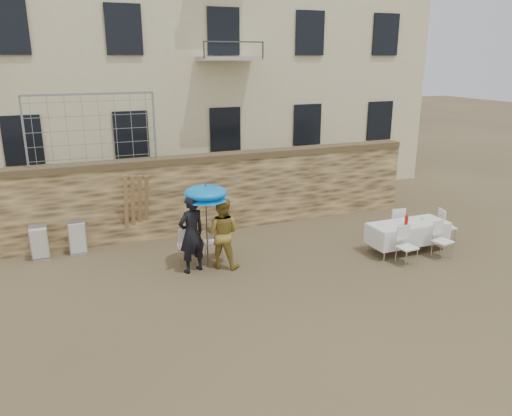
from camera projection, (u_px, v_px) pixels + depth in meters
name	position (u px, v px, depth m)	size (l,w,h in m)	color
ground	(278.00, 303.00, 10.34)	(80.00, 80.00, 0.00)	brown
stone_wall	(207.00, 194.00, 14.45)	(13.00, 0.50, 2.20)	olive
chain_link_fence	(92.00, 130.00, 12.78)	(3.20, 0.06, 1.80)	gray
man_suit	(192.00, 234.00, 11.61)	(0.69, 0.45, 1.88)	black
woman_dress	(222.00, 233.00, 11.90)	(0.84, 0.66, 1.74)	gold
umbrella	(206.00, 195.00, 11.59)	(1.06, 1.06, 1.92)	#3F3F44
couple_chair_left	(186.00, 245.00, 12.23)	(0.48, 0.48, 0.96)	white
couple_chair_right	(214.00, 241.00, 12.48)	(0.48, 0.48, 0.96)	white
banquet_table	(408.00, 224.00, 12.93)	(2.10, 0.85, 0.78)	silver
soda_bottle	(406.00, 221.00, 12.67)	(0.09, 0.09, 0.26)	red
table_chair_front_left	(407.00, 246.00, 12.12)	(0.48, 0.48, 0.96)	white
table_chair_front_right	(443.00, 240.00, 12.52)	(0.48, 0.48, 0.96)	white
table_chair_back	(395.00, 224.00, 13.78)	(0.48, 0.48, 0.96)	white
table_chair_side	(447.00, 226.00, 13.59)	(0.48, 0.48, 0.96)	white
chair_stack_left	(40.00, 240.00, 12.59)	(0.46, 0.47, 0.92)	white
chair_stack_right	(77.00, 236.00, 12.91)	(0.46, 0.40, 0.92)	white
wood_planks	(138.00, 208.00, 13.40)	(0.70, 0.20, 2.00)	#A37749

